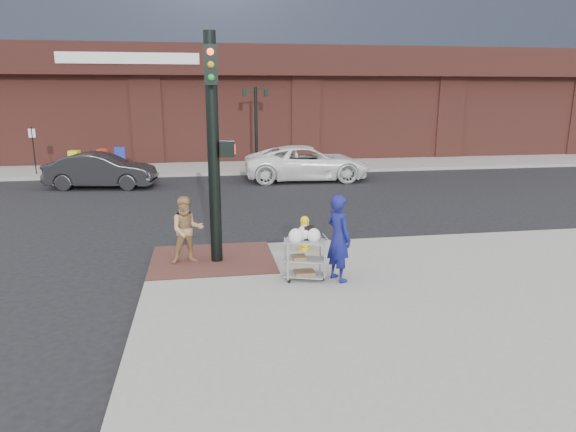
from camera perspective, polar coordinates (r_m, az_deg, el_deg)
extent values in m
plane|color=black|center=(11.23, -5.17, -6.83)|extent=(220.00, 220.00, 0.00)
cube|color=gray|center=(44.67, 7.96, 8.60)|extent=(65.00, 36.00, 0.15)
cube|color=#502925|center=(12.00, -8.38, -4.76)|extent=(2.80, 2.40, 0.01)
cylinder|color=black|center=(26.69, -3.57, 9.84)|extent=(0.16, 0.16, 4.00)
cube|color=black|center=(26.64, -3.63, 13.92)|extent=(1.20, 0.06, 0.06)
cube|color=black|center=(26.58, -4.84, 13.47)|extent=(0.22, 0.22, 0.35)
cube|color=black|center=(26.70, -2.42, 13.51)|extent=(0.22, 0.22, 0.35)
cylinder|color=black|center=(26.79, -26.40, 6.54)|extent=(0.05, 0.05, 2.20)
cylinder|color=black|center=(11.37, -8.29, 7.11)|extent=(0.26, 0.26, 5.00)
cube|color=black|center=(11.37, -6.78, 7.41)|extent=(0.32, 0.28, 0.34)
cube|color=#FF260C|center=(11.38, -5.97, 7.44)|extent=(0.02, 0.18, 0.22)
cube|color=black|center=(11.03, -8.59, 16.27)|extent=(0.28, 0.18, 0.80)
imported|color=navy|center=(10.41, 5.66, -2.43)|extent=(0.65, 0.77, 1.79)
imported|color=#AE8252|center=(11.67, -11.15, -1.54)|extent=(0.82, 0.68, 1.52)
imported|color=black|center=(22.74, -20.05, 4.77)|extent=(4.58, 2.16, 1.45)
imported|color=white|center=(23.26, 2.13, 5.90)|extent=(5.74, 2.88, 1.56)
cube|color=gray|center=(10.42, 1.86, -2.81)|extent=(0.91, 0.69, 0.03)
cube|color=gray|center=(10.54, 1.84, -4.82)|extent=(0.91, 0.69, 0.03)
cube|color=gray|center=(10.65, 1.83, -6.51)|extent=(0.91, 0.69, 0.03)
cube|color=black|center=(10.44, 2.30, -1.96)|extent=(0.20, 0.13, 0.29)
cube|color=brown|center=(10.50, 1.26, -4.62)|extent=(0.27, 0.30, 0.07)
cube|color=brown|center=(10.63, 1.83, -6.29)|extent=(0.41, 0.32, 0.06)
cylinder|color=yellow|center=(12.59, 1.85, -3.57)|extent=(0.28, 0.28, 0.08)
cylinder|color=yellow|center=(12.49, 1.86, -2.00)|extent=(0.20, 0.20, 0.62)
sphere|color=yellow|center=(12.40, 1.87, -0.50)|extent=(0.22, 0.22, 0.22)
cylinder|color=yellow|center=(12.48, 1.86, -1.78)|extent=(0.40, 0.09, 0.09)
cube|color=#A42612|center=(26.11, -19.78, 5.82)|extent=(0.54, 0.50, 1.14)
cube|color=yellow|center=(26.36, -22.59, 5.57)|extent=(0.52, 0.49, 1.07)
cube|color=#1B2FB3|center=(26.48, -18.15, 6.06)|extent=(0.53, 0.49, 1.15)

